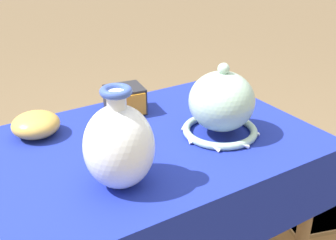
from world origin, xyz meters
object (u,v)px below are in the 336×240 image
Objects in this scene: mosaic_tile_box at (125,100)px; wooden_crate at (311,226)px; vase_dome_bell at (221,105)px; bowl_shallow_ochre at (36,124)px; vase_tall_bulbous at (119,145)px; bowl_shallow_terracotta at (125,137)px.

mosaic_tile_box is 0.33× the size of wooden_crate.
mosaic_tile_box is (-0.17, 0.28, -0.05)m from vase_dome_bell.
mosaic_tile_box reaches higher than bowl_shallow_ochre.
bowl_shallow_terracotta is at bearing 60.16° from vase_tall_bulbous.
wooden_crate is at bearing -5.46° from bowl_shallow_terracotta.
bowl_shallow_terracotta is at bearing -108.34° from mosaic_tile_box.
bowl_shallow_terracotta is at bearing -167.73° from wooden_crate.
vase_dome_bell is 0.54m from bowl_shallow_ochre.
bowl_shallow_terracotta is at bearing -44.22° from bowl_shallow_ochre.
vase_dome_bell is at bearing 12.41° from vase_tall_bulbous.
mosaic_tile_box reaches higher than wooden_crate.
bowl_shallow_ochre is at bearing -170.10° from mosaic_tile_box.
vase_tall_bulbous reaches higher than bowl_shallow_ochre.
bowl_shallow_terracotta is (0.19, -0.19, -0.01)m from bowl_shallow_ochre.
vase_dome_bell is 1.67× the size of bowl_shallow_ochre.
wooden_crate is at bearing -14.93° from bowl_shallow_ochre.
vase_dome_bell is 1.80× the size of bowl_shallow_terracotta.
vase_dome_bell is 0.58× the size of wooden_crate.
vase_dome_bell reaches higher than wooden_crate.
vase_tall_bulbous is 1.07× the size of vase_dome_bell.
vase_dome_bell is 0.29m from bowl_shallow_terracotta.
bowl_shallow_ochre is 1.08× the size of bowl_shallow_terracotta.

